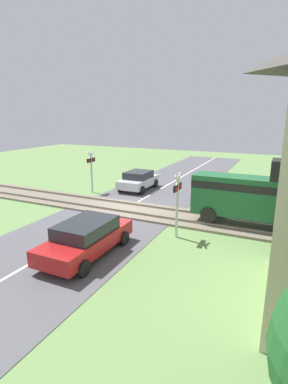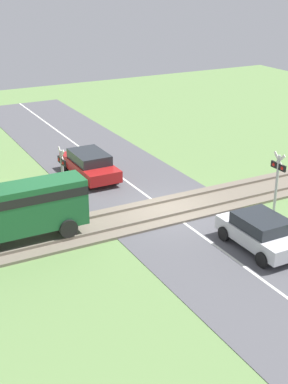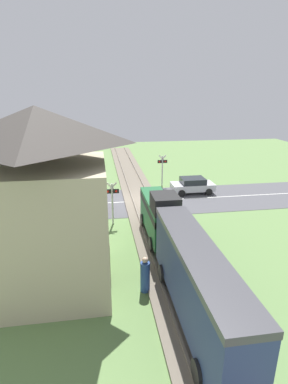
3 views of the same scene
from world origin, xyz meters
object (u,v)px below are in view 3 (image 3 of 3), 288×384
(crossing_signal_east_approach, at_px, (112,197))
(pedestrian_by_station, at_px, (145,276))
(car_near_crossing, at_px, (193,185))
(station_building, at_px, (45,207))
(train, at_px, (177,247))
(car_far_side, at_px, (67,203))
(crossing_signal_west_approach, at_px, (162,166))

(crossing_signal_east_approach, height_order, pedestrian_by_station, crossing_signal_east_approach)
(car_near_crossing, bearing_deg, station_building, 49.06)
(train, distance_m, crossing_signal_east_approach, 7.44)
(pedestrian_by_station, bearing_deg, station_building, -13.68)
(train, distance_m, car_near_crossing, 13.36)
(station_building, height_order, pedestrian_by_station, station_building)
(car_far_side, distance_m, crossing_signal_west_approach, 9.92)
(car_near_crossing, xyz_separation_m, crossing_signal_east_approach, (7.21, 5.46, 1.16))
(train, bearing_deg, station_building, -6.54)
(car_far_side, height_order, pedestrian_by_station, pedestrian_by_station)
(pedestrian_by_station, bearing_deg, train, -166.81)
(car_far_side, bearing_deg, crossing_signal_west_approach, -146.34)
(crossing_signal_west_approach, xyz_separation_m, pedestrian_by_station, (4.02, 15.40, -1.11))
(train, relative_size, station_building, 1.71)
(car_far_side, relative_size, crossing_signal_west_approach, 1.49)
(train, bearing_deg, crossing_signal_east_approach, -70.18)
(train, distance_m, car_far_side, 11.20)
(crossing_signal_east_approach, bearing_deg, car_near_crossing, -142.82)
(train, bearing_deg, crossing_signal_west_approach, -99.52)
(station_building, bearing_deg, car_far_side, -89.29)
(crossing_signal_west_approach, height_order, crossing_signal_east_approach, same)
(crossing_signal_east_approach, bearing_deg, crossing_signal_west_approach, -122.08)
(train, height_order, pedestrian_by_station, train)
(train, height_order, car_near_crossing, train)
(train, height_order, car_far_side, train)
(crossing_signal_west_approach, xyz_separation_m, station_building, (8.09, 14.41, 1.98))
(crossing_signal_west_approach, bearing_deg, car_near_crossing, 129.90)
(crossing_signal_east_approach, xyz_separation_m, pedestrian_by_station, (-1.02, 7.35, -1.11))
(train, bearing_deg, car_far_side, -59.33)
(car_near_crossing, height_order, crossing_signal_west_approach, crossing_signal_west_approach)
(car_near_crossing, relative_size, station_building, 0.46)
(crossing_signal_west_approach, bearing_deg, train, 80.48)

